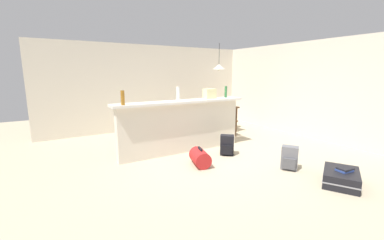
{
  "coord_description": "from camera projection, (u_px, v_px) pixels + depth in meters",
  "views": [
    {
      "loc": [
        -2.92,
        -4.08,
        1.7
      ],
      "look_at": [
        -0.21,
        0.46,
        0.68
      ],
      "focal_mm": 23.16,
      "sensor_mm": 36.0,
      "label": 1
    }
  ],
  "objects": [
    {
      "name": "ground_plane",
      "position": [
        212.0,
        155.0,
        5.24
      ],
      "size": [
        13.0,
        13.0,
        0.05
      ],
      "primitive_type": "cube",
      "color": "#BCAD8E"
    },
    {
      "name": "wall_back",
      "position": [
        155.0,
        88.0,
        7.57
      ],
      "size": [
        6.6,
        0.1,
        2.5
      ],
      "primitive_type": "cube",
      "color": "silver",
      "rests_on": "ground_plane"
    },
    {
      "name": "wall_right",
      "position": [
        297.0,
        89.0,
        6.79
      ],
      "size": [
        0.1,
        6.0,
        2.5
      ],
      "primitive_type": "cube",
      "color": "silver",
      "rests_on": "ground_plane"
    },
    {
      "name": "partition_half_wall",
      "position": [
        182.0,
        128.0,
        5.32
      ],
      "size": [
        2.8,
        0.2,
        1.07
      ],
      "primitive_type": "cube",
      "color": "silver",
      "rests_on": "ground_plane"
    },
    {
      "name": "bar_countertop",
      "position": [
        182.0,
        102.0,
        5.21
      ],
      "size": [
        2.96,
        0.4,
        0.05
      ],
      "primitive_type": "cube",
      "color": "white",
      "rests_on": "partition_half_wall"
    },
    {
      "name": "bottle_amber",
      "position": [
        123.0,
        98.0,
        4.46
      ],
      "size": [
        0.07,
        0.07,
        0.27
      ],
      "primitive_type": "cylinder",
      "color": "#9E661E",
      "rests_on": "bar_countertop"
    },
    {
      "name": "bottle_white",
      "position": [
        178.0,
        94.0,
        5.24
      ],
      "size": [
        0.07,
        0.07,
        0.28
      ],
      "primitive_type": "cylinder",
      "color": "silver",
      "rests_on": "bar_countertop"
    },
    {
      "name": "bottle_green",
      "position": [
        226.0,
        92.0,
        5.83
      ],
      "size": [
        0.06,
        0.06,
        0.27
      ],
      "primitive_type": "cylinder",
      "color": "#2D6B38",
      "rests_on": "bar_countertop"
    },
    {
      "name": "grocery_bag",
      "position": [
        210.0,
        94.0,
        5.59
      ],
      "size": [
        0.26,
        0.18,
        0.22
      ],
      "primitive_type": "cube",
      "color": "beige",
      "rests_on": "bar_countertop"
    },
    {
      "name": "dining_table",
      "position": [
        216.0,
        110.0,
        7.15
      ],
      "size": [
        1.1,
        0.8,
        0.74
      ],
      "color": "#4C331E",
      "rests_on": "ground_plane"
    },
    {
      "name": "dining_chair_near_partition",
      "position": [
        226.0,
        117.0,
        6.74
      ],
      "size": [
        0.45,
        0.45,
        0.93
      ],
      "color": "#4C331E",
      "rests_on": "ground_plane"
    },
    {
      "name": "pendant_lamp",
      "position": [
        219.0,
        67.0,
        6.92
      ],
      "size": [
        0.34,
        0.34,
        0.75
      ],
      "color": "black"
    },
    {
      "name": "suitcase_flat_black",
      "position": [
        341.0,
        177.0,
        3.82
      ],
      "size": [
        0.89,
        0.77,
        0.22
      ],
      "color": "black",
      "rests_on": "ground_plane"
    },
    {
      "name": "duffel_bag_red",
      "position": [
        200.0,
        158.0,
        4.59
      ],
      "size": [
        0.42,
        0.54,
        0.34
      ],
      "color": "red",
      "rests_on": "ground_plane"
    },
    {
      "name": "backpack_black",
      "position": [
        227.0,
        145.0,
        5.18
      ],
      "size": [
        0.34,
        0.34,
        0.42
      ],
      "color": "black",
      "rests_on": "ground_plane"
    },
    {
      "name": "backpack_grey",
      "position": [
        290.0,
        158.0,
        4.4
      ],
      "size": [
        0.33,
        0.34,
        0.42
      ],
      "color": "slate",
      "rests_on": "ground_plane"
    },
    {
      "name": "book_stack",
      "position": [
        345.0,
        169.0,
        3.79
      ],
      "size": [
        0.25,
        0.19,
        0.05
      ],
      "color": "#334C99",
      "rests_on": "suitcase_flat_black"
    }
  ]
}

